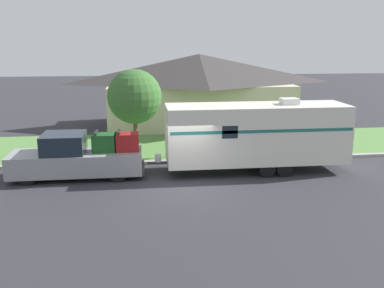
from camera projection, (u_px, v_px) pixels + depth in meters
The scene contains 8 objects.
ground_plane at pixel (187, 187), 18.17m from camera, with size 120.00×120.00×0.00m, color #2D2D33.
curb_strip at pixel (179, 161), 21.77m from camera, with size 80.00×0.30×0.14m.
lawn_strip at pixel (173, 145), 25.31m from camera, with size 80.00×7.00×0.03m.
house_across_street at pixel (199, 89), 31.04m from camera, with size 13.91×7.10×5.12m.
pickup_truck at pixel (78, 157), 19.28m from camera, with size 5.96×2.02×2.10m.
travel_trailer at pixel (257, 133), 20.04m from camera, with size 9.35×2.37×3.45m.
mailbox at pixel (174, 138), 22.55m from camera, with size 0.48×0.20×1.38m.
tree_in_yard at pixel (134, 97), 23.13m from camera, with size 2.95×2.95×4.58m.
Camera 1 is at (-1.87, -17.13, 6.07)m, focal length 40.00 mm.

